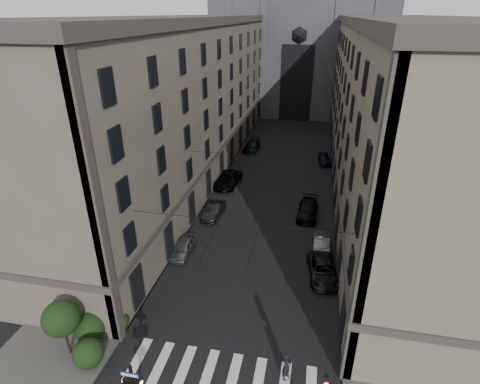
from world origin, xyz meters
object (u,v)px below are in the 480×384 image
Objects in this scene: car_left_midfar at (227,180)px; car_left_far at (252,146)px; car_left_midnear at (214,211)px; pedestrian at (287,367)px; gothic_tower at (303,20)px; car_right_midnear at (323,270)px; car_left_near at (183,247)px; car_right_midfar at (308,210)px; car_right_near at (321,245)px; car_right_far at (325,159)px.

car_left_far is at bearing 92.25° from car_left_midfar.
car_left_far reaches higher than car_left_midnear.
car_left_midfar is at bearing 41.30° from pedestrian.
gothic_tower is 71.56m from pedestrian.
car_right_midnear is (5.80, -59.56, -17.14)m from gothic_tower.
car_left_near is at bearing -89.19° from car_left_far.
car_right_midfar is at bearing -85.16° from gothic_tower.
car_left_near is 0.78× the size of car_right_midfar.
car_left_far is 31.02m from car_right_midnear.
gothic_tower is 61.50m from car_left_near.
pedestrian is at bearing -74.10° from car_left_far.
car_left_midnear is at bearing -81.62° from car_left_midfar.
car_right_near is 13.64m from pedestrian.
car_right_midfar is at bearing 41.94° from car_left_near.
gothic_tower reaches higher than car_left_near.
pedestrian reaches higher than car_right_far.
car_right_far is at bearing 62.62° from car_left_midnear.
car_left_midnear is 19.82m from pedestrian.
car_left_midfar is 1.12× the size of car_right_midfar.
car_right_midnear is 10.09m from pedestrian.
car_right_midfar is at bearing 17.61° from car_left_midnear.
car_right_midfar is (-1.45, 6.29, 0.06)m from car_right_near.
pedestrian is (9.53, -25.55, 0.17)m from car_left_midfar.
car_left_midnear is 7.95m from car_left_midfar.
gothic_tower is at bearing 97.35° from car_right_midfar.
car_left_far is 11.51m from car_right_far.
car_left_near is 0.94× the size of car_left_midnear.
car_left_midnear reaches higher than car_right_far.
car_right_near is 3.63m from car_right_midnear.
car_right_far reaches higher than car_right_midnear.
car_left_midfar reaches higher than car_right_near.
car_left_midfar is at bearing -97.47° from gothic_tower.
gothic_tower reaches higher than car_left_midnear.
car_right_midnear is at bearing -3.15° from car_left_near.
car_right_midfar is at bearing -61.05° from car_left_far.
car_left_midfar is at bearing 118.93° from car_right_midnear.
pedestrian is at bearing -58.06° from car_left_midnear.
pedestrian reaches higher than car_left_far.
gothic_tower is at bearing 23.95° from pedestrian.
gothic_tower is 31.03× the size of pedestrian.
car_right_midnear is at bearing -48.42° from car_left_midfar.
car_left_midnear is at bearing 158.93° from car_right_near.
car_right_near is (10.96, -4.10, -0.02)m from car_left_midnear.
car_right_midnear is 10.05m from car_right_midfar.
car_left_far is at bearing 88.48° from car_left_near.
car_right_midfar is (10.40, 9.10, 0.06)m from car_left_near.
car_right_near is 22.10m from car_right_far.
car_right_midnear is (10.87, -29.05, -0.08)m from car_left_far.
car_left_midfar is 19.47m from car_right_midnear.
car_left_near is 14.64m from pedestrian.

